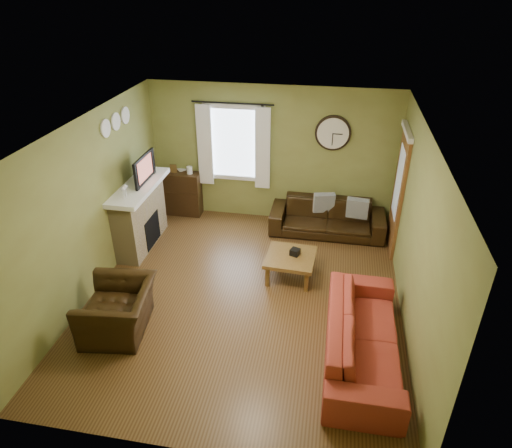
% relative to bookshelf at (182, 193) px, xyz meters
% --- Properties ---
extents(floor, '(4.60, 5.20, 0.00)m').
position_rel_bookshelf_xyz_m(floor, '(1.75, -2.42, -0.44)').
color(floor, '#52361A').
rests_on(floor, ground).
extents(ceiling, '(4.60, 5.20, 0.00)m').
position_rel_bookshelf_xyz_m(ceiling, '(1.75, -2.42, 2.16)').
color(ceiling, white).
rests_on(ceiling, ground).
extents(wall_left, '(0.00, 5.20, 2.60)m').
position_rel_bookshelf_xyz_m(wall_left, '(-0.55, -2.42, 0.86)').
color(wall_left, olive).
rests_on(wall_left, ground).
extents(wall_right, '(0.00, 5.20, 2.60)m').
position_rel_bookshelf_xyz_m(wall_right, '(4.05, -2.42, 0.86)').
color(wall_right, olive).
rests_on(wall_right, ground).
extents(wall_back, '(4.60, 0.00, 2.60)m').
position_rel_bookshelf_xyz_m(wall_back, '(1.75, 0.18, 0.86)').
color(wall_back, olive).
rests_on(wall_back, ground).
extents(wall_front, '(4.60, 0.00, 2.60)m').
position_rel_bookshelf_xyz_m(wall_front, '(1.75, -5.02, 0.86)').
color(wall_front, olive).
rests_on(wall_front, ground).
extents(fireplace, '(0.40, 1.40, 1.10)m').
position_rel_bookshelf_xyz_m(fireplace, '(-0.35, -1.27, 0.11)').
color(fireplace, tan).
rests_on(fireplace, floor).
extents(firebox, '(0.04, 0.60, 0.55)m').
position_rel_bookshelf_xyz_m(firebox, '(-0.16, -1.27, -0.14)').
color(firebox, black).
rests_on(firebox, fireplace).
extents(mantel, '(0.58, 1.60, 0.08)m').
position_rel_bookshelf_xyz_m(mantel, '(-0.32, -1.27, 0.70)').
color(mantel, white).
rests_on(mantel, fireplace).
extents(tv, '(0.08, 0.60, 0.35)m').
position_rel_bookshelf_xyz_m(tv, '(-0.30, -1.12, 0.91)').
color(tv, black).
rests_on(tv, mantel).
extents(tv_screen, '(0.02, 0.62, 0.36)m').
position_rel_bookshelf_xyz_m(tv_screen, '(-0.22, -1.12, 0.97)').
color(tv_screen, '#994C3F').
rests_on(tv_screen, mantel).
extents(medallion_left, '(0.28, 0.28, 0.03)m').
position_rel_bookshelf_xyz_m(medallion_left, '(-0.53, -1.62, 1.81)').
color(medallion_left, white).
rests_on(medallion_left, wall_left).
extents(medallion_mid, '(0.28, 0.28, 0.03)m').
position_rel_bookshelf_xyz_m(medallion_mid, '(-0.53, -1.27, 1.81)').
color(medallion_mid, white).
rests_on(medallion_mid, wall_left).
extents(medallion_right, '(0.28, 0.28, 0.03)m').
position_rel_bookshelf_xyz_m(medallion_right, '(-0.53, -0.92, 1.81)').
color(medallion_right, white).
rests_on(medallion_right, wall_left).
extents(window_pane, '(1.00, 0.02, 1.30)m').
position_rel_bookshelf_xyz_m(window_pane, '(1.05, 0.16, 1.06)').
color(window_pane, silver).
rests_on(window_pane, wall_back).
extents(curtain_rod, '(0.03, 0.03, 1.50)m').
position_rel_bookshelf_xyz_m(curtain_rod, '(1.05, 0.06, 1.83)').
color(curtain_rod, black).
rests_on(curtain_rod, wall_back).
extents(curtain_left, '(0.28, 0.04, 1.55)m').
position_rel_bookshelf_xyz_m(curtain_left, '(0.50, 0.06, 1.01)').
color(curtain_left, white).
rests_on(curtain_left, wall_back).
extents(curtain_right, '(0.28, 0.04, 1.55)m').
position_rel_bookshelf_xyz_m(curtain_right, '(1.60, 0.06, 1.01)').
color(curtain_right, white).
rests_on(curtain_right, wall_back).
extents(wall_clock, '(0.64, 0.06, 0.64)m').
position_rel_bookshelf_xyz_m(wall_clock, '(2.85, 0.13, 1.36)').
color(wall_clock, white).
rests_on(wall_clock, wall_back).
extents(door, '(0.05, 0.90, 2.10)m').
position_rel_bookshelf_xyz_m(door, '(4.02, -0.57, 0.61)').
color(door, brown).
rests_on(door, floor).
extents(bookshelf, '(0.74, 0.31, 0.88)m').
position_rel_bookshelf_xyz_m(bookshelf, '(0.00, 0.00, 0.00)').
color(bookshelf, black).
rests_on(bookshelf, floor).
extents(book, '(0.26, 0.27, 0.02)m').
position_rel_bookshelf_xyz_m(book, '(-0.10, 0.12, 0.52)').
color(book, brown).
rests_on(book, bookshelf).
extents(sofa_brown, '(2.09, 0.82, 0.61)m').
position_rel_bookshelf_xyz_m(sofa_brown, '(2.88, -0.25, -0.13)').
color(sofa_brown, black).
rests_on(sofa_brown, floor).
extents(pillow_left, '(0.40, 0.20, 0.39)m').
position_rel_bookshelf_xyz_m(pillow_left, '(2.80, -0.14, 0.11)').
color(pillow_left, gray).
rests_on(pillow_left, sofa_brown).
extents(pillow_right, '(0.40, 0.17, 0.39)m').
position_rel_bookshelf_xyz_m(pillow_right, '(3.41, -0.25, 0.11)').
color(pillow_right, gray).
rests_on(pillow_right, sofa_brown).
extents(sofa_red, '(0.90, 2.29, 0.67)m').
position_rel_bookshelf_xyz_m(sofa_red, '(3.46, -3.36, -0.10)').
color(sofa_red, maroon).
rests_on(sofa_red, floor).
extents(armchair, '(1.03, 1.14, 0.67)m').
position_rel_bookshelf_xyz_m(armchair, '(0.22, -3.43, -0.11)').
color(armchair, black).
rests_on(armchair, floor).
extents(coffee_table, '(0.80, 0.80, 0.41)m').
position_rel_bookshelf_xyz_m(coffee_table, '(2.37, -1.81, -0.24)').
color(coffee_table, brown).
rests_on(coffee_table, floor).
extents(tissue_box, '(0.17, 0.17, 0.10)m').
position_rel_bookshelf_xyz_m(tissue_box, '(2.43, -1.77, -0.04)').
color(tissue_box, black).
rests_on(tissue_box, coffee_table).
extents(wine_glass_a, '(0.07, 0.07, 0.20)m').
position_rel_bookshelf_xyz_m(wine_glass_a, '(-0.30, -1.81, 0.84)').
color(wine_glass_a, white).
rests_on(wine_glass_a, mantel).
extents(wine_glass_b, '(0.07, 0.07, 0.20)m').
position_rel_bookshelf_xyz_m(wine_glass_b, '(-0.30, -1.73, 0.84)').
color(wine_glass_b, white).
rests_on(wine_glass_b, mantel).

